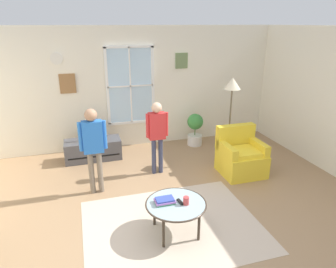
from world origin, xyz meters
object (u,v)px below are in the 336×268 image
Objects in this scene: coffee_table at (176,205)px; armchair at (241,157)px; television at (92,132)px; remote_near_books at (180,202)px; floor_lamp at (232,92)px; potted_plant_by_window at (195,128)px; person_red_shirt at (157,130)px; tv_stand at (93,149)px; person_blue_shirt at (93,142)px; remote_near_cup at (168,200)px; book_stack at (165,201)px; cup at (186,201)px.

armchair is at bearing 38.14° from coffee_table.
television is 3.63× the size of remote_near_books.
coffee_table is at bearing -132.30° from floor_lamp.
potted_plant_by_window reaches higher than remote_near_books.
remote_near_books is at bearing 0.28° from coffee_table.
person_red_shirt is (-1.50, 0.43, 0.53)m from armchair.
person_blue_shirt is (-0.03, -1.38, 0.70)m from tv_stand.
television is (0.00, -0.00, 0.40)m from tv_stand.
remote_near_cup is 1.61m from person_blue_shirt.
floor_lamp is (1.68, 1.91, 0.97)m from remote_near_books.
coffee_table is at bearing -71.68° from tv_stand.
television is at bearing 138.76° from person_red_shirt.
person_red_shirt is at bearing -175.07° from floor_lamp.
book_stack is at bearing -146.18° from remote_near_cup.
armchair is at bearing 34.97° from book_stack.
remote_near_cup is 1.76m from person_red_shirt.
television is at bearing 109.41° from remote_near_books.
tv_stand is 2.32m from potted_plant_by_window.
floor_lamp reaches higher than tv_stand.
potted_plant_by_window reaches higher than remote_near_cup.
coffee_table is at bearing -71.67° from television.
person_red_shirt is 1.84× the size of potted_plant_by_window.
book_stack is at bearing -101.33° from person_red_shirt.
cup is (0.12, -0.06, 0.08)m from coffee_table.
remote_near_cup is at bearing -145.00° from armchair.
armchair is 8.02× the size of cup.
cup is 0.77× the size of remote_near_books.
person_blue_shirt is (-1.06, 1.43, 0.40)m from cup.
coffee_table is 0.07m from remote_near_books.
remote_near_books is (0.20, -0.05, -0.02)m from book_stack.
book_stack is (0.77, -2.71, 0.28)m from tv_stand.
potted_plant_by_window is (1.40, 2.90, -0.02)m from coffee_table.
tv_stand is 1.52× the size of potted_plant_by_window.
coffee_table is (-1.71, -1.34, 0.10)m from armchair.
person_red_shirt reaches higher than tv_stand.
remote_near_cup is at bearing 134.29° from coffee_table.
cup is at bearing -92.76° from person_red_shirt.
armchair is 0.64× the size of person_red_shirt.
person_blue_shirt is at bearing 124.42° from coffee_table.
television is at bearing 105.98° from book_stack.
remote_near_books is 1.82m from person_red_shirt.
remote_near_books is 0.10× the size of person_red_shirt.
armchair is 2.13m from remote_near_books.
tv_stand is 2.93m from remote_near_books.
tv_stand is at bearing 151.57° from armchair.
person_blue_shirt is (-2.65, 0.03, 0.58)m from armchair.
television is 1.41m from person_blue_shirt.
person_blue_shirt reaches higher than book_stack.
person_red_shirt is at bearing 80.21° from remote_near_cup.
cup is (-1.59, -1.40, 0.18)m from armchair.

